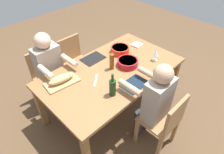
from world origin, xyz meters
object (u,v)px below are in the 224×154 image
diner_far_left (51,68)px  beer_bottle (112,62)px  dining_table (112,75)px  cutting_board (62,82)px  serving_bowl_pasta (120,49)px  bread_loaf (61,79)px  serving_bowl_greens (128,62)px  napkin_stack (137,45)px  diner_near_center (154,100)px  wine_bottle (112,87)px  chair_far_left (47,74)px  chair_far_center (75,60)px  wine_glass (156,53)px  chair_near_center (165,121)px

diner_far_left → beer_bottle: 0.85m
dining_table → cutting_board: cutting_board is taller
serving_bowl_pasta → bread_loaf: bearing=178.1°
serving_bowl_greens → napkin_stack: 0.54m
diner_near_center → wine_bottle: size_ratio=4.14×
cutting_board → napkin_stack: 1.31m
chair_far_left → chair_far_center: 0.51m
serving_bowl_pasta → cutting_board: bearing=178.1°
chair_far_left → serving_bowl_greens: (0.73, -0.93, 0.31)m
dining_table → bread_loaf: size_ratio=5.77×
chair_far_center → cutting_board: 0.89m
dining_table → napkin_stack: (0.71, 0.17, 0.09)m
chair_far_left → chair_far_center: (0.51, 0.00, 0.00)m
napkin_stack → diner_far_left: bearing=157.5°
napkin_stack → diner_near_center: bearing=-130.2°
bread_loaf → wine_glass: size_ratio=1.93×
diner_near_center → cutting_board: bearing=122.6°
wine_glass → chair_near_center: bearing=-134.1°
diner_far_left → bread_loaf: 0.44m
serving_bowl_greens → wine_glass: size_ratio=1.66×
chair_near_center → wine_bottle: size_ratio=2.93×
diner_far_left → serving_bowl_pasta: 1.01m
chair_far_left → bread_loaf: 0.69m
diner_far_left → wine_bottle: diner_far_left is taller
chair_far_center → diner_near_center: size_ratio=0.71×
diner_near_center → serving_bowl_pasta: size_ratio=4.49×
dining_table → wine_glass: bearing=-23.9°
serving_bowl_pasta → bread_loaf: bread_loaf is taller
beer_bottle → wine_glass: (0.55, -0.29, 0.01)m
cutting_board → bread_loaf: bread_loaf is taller
chair_far_left → wine_bottle: (0.20, -1.17, 0.37)m
chair_far_center → bread_loaf: bearing=-134.6°
wine_bottle → diner_near_center: bearing=-50.3°
chair_far_center → diner_near_center: (-0.00, -1.53, 0.21)m
beer_bottle → cutting_board: bearing=160.5°
diner_far_left → beer_bottle: size_ratio=5.45×
dining_table → beer_bottle: beer_bottle is taller
diner_near_center → cutting_board: 1.11m
bread_loaf → beer_bottle: (0.63, -0.22, 0.04)m
chair_far_center → wine_bottle: 1.26m
dining_table → serving_bowl_greens: size_ratio=6.70×
diner_near_center → cutting_board: (-0.60, 0.93, 0.05)m
chair_near_center → wine_glass: bearing=45.9°
serving_bowl_greens → bread_loaf: (-0.82, 0.32, 0.02)m
chair_far_center → napkin_stack: 1.03m
chair_far_center → chair_near_center: 1.72m
chair_far_center → serving_bowl_pasta: 0.81m
bread_loaf → chair_far_left: bearing=81.7°
dining_table → chair_near_center: size_ratio=2.17×
bread_loaf → beer_bottle: beer_bottle is taller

